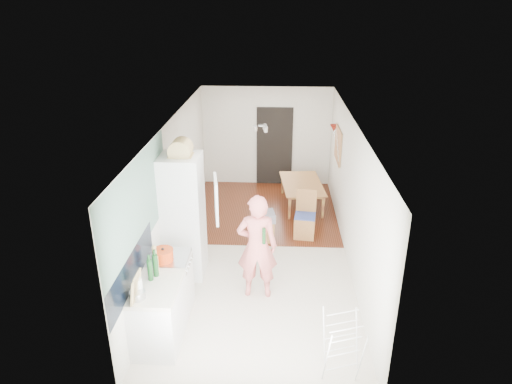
# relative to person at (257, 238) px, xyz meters

# --- Properties ---
(room_shell) EXTENTS (3.20, 7.00, 2.50)m
(room_shell) POSITION_rel_person_xyz_m (0.01, 1.36, 0.22)
(room_shell) COLOR silver
(room_shell) RESTS_ON ground
(floor) EXTENTS (3.20, 7.00, 0.01)m
(floor) POSITION_rel_person_xyz_m (0.01, 1.36, -1.03)
(floor) COLOR beige
(floor) RESTS_ON ground
(wood_floor_overlay) EXTENTS (3.20, 3.30, 0.01)m
(wood_floor_overlay) POSITION_rel_person_xyz_m (0.01, 3.21, -1.02)
(wood_floor_overlay) COLOR #612616
(wood_floor_overlay) RESTS_ON room_shell
(sage_wall_panel) EXTENTS (0.02, 3.00, 1.30)m
(sage_wall_panel) POSITION_rel_person_xyz_m (-1.58, -0.64, 0.82)
(sage_wall_panel) COLOR slate
(sage_wall_panel) RESTS_ON room_shell
(tile_splashback) EXTENTS (0.02, 1.90, 0.50)m
(tile_splashback) POSITION_rel_person_xyz_m (-1.58, -1.19, 0.12)
(tile_splashback) COLOR black
(tile_splashback) RESTS_ON room_shell
(doorway_recess) EXTENTS (0.90, 0.04, 2.00)m
(doorway_recess) POSITION_rel_person_xyz_m (0.21, 4.84, -0.03)
(doorway_recess) COLOR black
(doorway_recess) RESTS_ON room_shell
(base_cabinet) EXTENTS (0.60, 0.90, 0.86)m
(base_cabinet) POSITION_rel_person_xyz_m (-1.29, -1.19, -0.60)
(base_cabinet) COLOR silver
(base_cabinet) RESTS_ON room_shell
(worktop) EXTENTS (0.62, 0.92, 0.06)m
(worktop) POSITION_rel_person_xyz_m (-1.29, -1.19, -0.14)
(worktop) COLOR beige
(worktop) RESTS_ON room_shell
(range_cooker) EXTENTS (0.60, 0.60, 0.88)m
(range_cooker) POSITION_rel_person_xyz_m (-1.29, -0.44, -0.59)
(range_cooker) COLOR silver
(range_cooker) RESTS_ON room_shell
(cooker_top) EXTENTS (0.60, 0.60, 0.04)m
(cooker_top) POSITION_rel_person_xyz_m (-1.29, -0.44, -0.13)
(cooker_top) COLOR #B4B5B7
(cooker_top) RESTS_ON room_shell
(fridge_housing) EXTENTS (0.66, 0.66, 2.15)m
(fridge_housing) POSITION_rel_person_xyz_m (-1.26, 0.58, 0.04)
(fridge_housing) COLOR silver
(fridge_housing) RESTS_ON room_shell
(fridge_door) EXTENTS (0.14, 0.56, 0.70)m
(fridge_door) POSITION_rel_person_xyz_m (-0.65, 0.28, 0.52)
(fridge_door) COLOR silver
(fridge_door) RESTS_ON room_shell
(fridge_interior) EXTENTS (0.02, 0.52, 0.66)m
(fridge_interior) POSITION_rel_person_xyz_m (-0.95, 0.58, 0.52)
(fridge_interior) COLOR white
(fridge_interior) RESTS_ON room_shell
(pinboard) EXTENTS (0.03, 0.90, 0.70)m
(pinboard) POSITION_rel_person_xyz_m (1.59, 3.26, 0.52)
(pinboard) COLOR tan
(pinboard) RESTS_ON room_shell
(pinboard_frame) EXTENTS (0.00, 0.94, 0.74)m
(pinboard_frame) POSITION_rel_person_xyz_m (1.57, 3.26, 0.52)
(pinboard_frame) COLOR #AD823D
(pinboard_frame) RESTS_ON room_shell
(wall_sconce) EXTENTS (0.18, 0.18, 0.16)m
(wall_sconce) POSITION_rel_person_xyz_m (1.55, 3.91, 0.72)
(wall_sconce) COLOR maroon
(wall_sconce) RESTS_ON room_shell
(person) EXTENTS (0.76, 0.50, 2.06)m
(person) POSITION_rel_person_xyz_m (0.00, 0.00, 0.00)
(person) COLOR #D96C67
(person) RESTS_ON floor
(dining_table) EXTENTS (0.88, 1.42, 0.48)m
(dining_table) POSITION_rel_person_xyz_m (0.89, 3.50, -0.79)
(dining_table) COLOR #AD823D
(dining_table) RESTS_ON floor
(dining_chair) EXTENTS (0.45, 0.45, 0.96)m
(dining_chair) POSITION_rel_person_xyz_m (0.86, 1.99, -0.55)
(dining_chair) COLOR #AD823D
(dining_chair) RESTS_ON floor
(stool) EXTENTS (0.43, 0.43, 0.45)m
(stool) POSITION_rel_person_xyz_m (0.04, 1.77, -0.81)
(stool) COLOR #AD823D
(stool) RESTS_ON floor
(grey_drape) EXTENTS (0.44, 0.44, 0.17)m
(grey_drape) POSITION_rel_person_xyz_m (0.06, 1.78, -0.49)
(grey_drape) COLOR gray
(grey_drape) RESTS_ON stool
(drying_rack) EXTENTS (0.54, 0.51, 0.85)m
(drying_rack) POSITION_rel_person_xyz_m (1.15, -1.67, -0.60)
(drying_rack) COLOR silver
(drying_rack) RESTS_ON floor
(bread_bin) EXTENTS (0.43, 0.41, 0.19)m
(bread_bin) POSITION_rel_person_xyz_m (-1.23, 0.58, 1.22)
(bread_bin) COLOR tan
(bread_bin) RESTS_ON fridge_housing
(red_casserole) EXTENTS (0.33, 0.33, 0.18)m
(red_casserole) POSITION_rel_person_xyz_m (-1.34, -0.54, -0.02)
(red_casserole) COLOR red
(red_casserole) RESTS_ON cooker_top
(steel_pan) EXTENTS (0.26, 0.26, 0.10)m
(steel_pan) POSITION_rel_person_xyz_m (-1.45, -1.46, -0.06)
(steel_pan) COLOR #B4B5B7
(steel_pan) RESTS_ON worktop
(held_bottle) EXTENTS (0.06, 0.06, 0.26)m
(held_bottle) POSITION_rel_person_xyz_m (0.11, -0.17, 0.13)
(held_bottle) COLOR #154019
(held_bottle) RESTS_ON person
(bottle_a) EXTENTS (0.09, 0.09, 0.32)m
(bottle_a) POSITION_rel_person_xyz_m (-1.34, -0.94, 0.05)
(bottle_a) COLOR #154019
(bottle_a) RESTS_ON worktop
(bottle_b) EXTENTS (0.08, 0.08, 0.31)m
(bottle_b) POSITION_rel_person_xyz_m (-1.39, -1.05, 0.04)
(bottle_b) COLOR #154019
(bottle_b) RESTS_ON worktop
(bottle_c) EXTENTS (0.12, 0.12, 0.23)m
(bottle_c) POSITION_rel_person_xyz_m (-1.45, -1.38, 0.01)
(bottle_c) COLOR silver
(bottle_c) RESTS_ON worktop
(pepper_mill_front) EXTENTS (0.07, 0.07, 0.21)m
(pepper_mill_front) POSITION_rel_person_xyz_m (-1.35, -0.86, -0.01)
(pepper_mill_front) COLOR tan
(pepper_mill_front) RESTS_ON worktop
(pepper_mill_back) EXTENTS (0.07, 0.07, 0.24)m
(pepper_mill_back) POSITION_rel_person_xyz_m (-1.43, -0.66, 0.01)
(pepper_mill_back) COLOR tan
(pepper_mill_back) RESTS_ON worktop
(chopping_boards) EXTENTS (0.12, 0.27, 0.37)m
(chopping_boards) POSITION_rel_person_xyz_m (-1.45, -1.49, 0.07)
(chopping_boards) COLOR tan
(chopping_boards) RESTS_ON worktop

